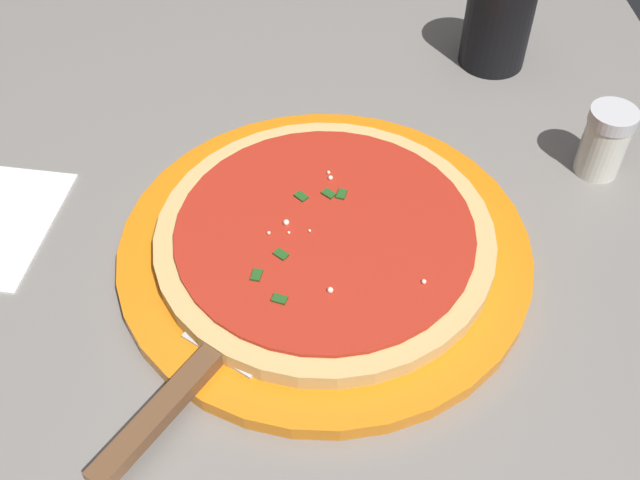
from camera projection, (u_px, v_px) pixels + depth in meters
name	position (u px, v px, depth m)	size (l,w,h in m)	color
restaurant_table	(321.00, 302.00, 0.83)	(0.91, 0.84, 0.74)	black
serving_plate	(320.00, 249.00, 0.68)	(0.37, 0.37, 0.02)	orange
pizza	(320.00, 236.00, 0.67)	(0.30, 0.30, 0.02)	#DBB26B
pizza_server	(194.00, 377.00, 0.58)	(0.20, 0.17, 0.01)	silver
cup_tall_drink	(498.00, 22.00, 0.85)	(0.08, 0.08, 0.10)	black
parmesan_shaker	(605.00, 141.00, 0.74)	(0.05, 0.05, 0.07)	silver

